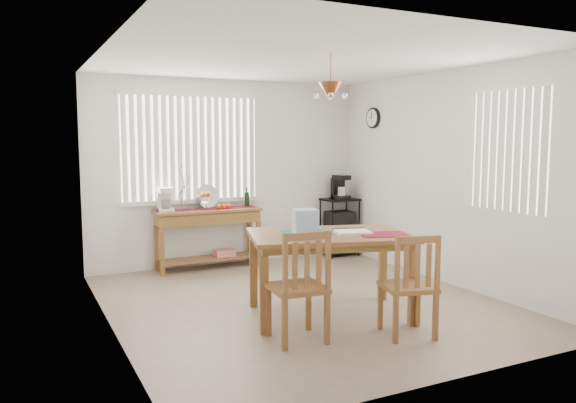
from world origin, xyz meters
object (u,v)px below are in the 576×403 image
sideboard (209,224)px  wire_cart (340,221)px  dining_table (329,243)px  chair_left (299,287)px  cart_items (340,188)px  chair_right (410,286)px

sideboard → wire_cart: bearing=-0.7°
wire_cart → dining_table: bearing=-123.5°
wire_cart → dining_table: (-1.66, -2.51, 0.22)m
chair_left → cart_items: bearing=53.3°
cart_items → dining_table: cart_items is taller
wire_cart → chair_left: size_ratio=0.88×
sideboard → wire_cart: (2.08, -0.02, -0.09)m
sideboard → chair_left: bearing=-93.6°
chair_left → dining_table: bearing=40.8°
cart_items → chair_right: size_ratio=0.38×
cart_items → chair_left: 3.85m
wire_cart → chair_left: 3.80m
cart_items → dining_table: size_ratio=0.20×
chair_left → chair_right: chair_left is taller
wire_cart → chair_left: chair_left is taller
sideboard → wire_cart: wire_cart is taller
cart_items → chair_left: (-2.28, -3.05, -0.55)m
sideboard → chair_right: chair_right is taller
wire_cart → chair_right: chair_right is taller
cart_items → wire_cart: bearing=-90.0°
sideboard → cart_items: 2.13m
sideboard → chair_left: chair_left is taller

